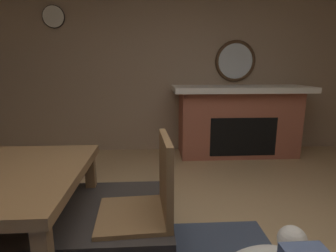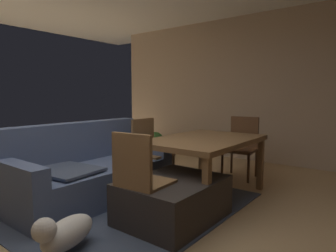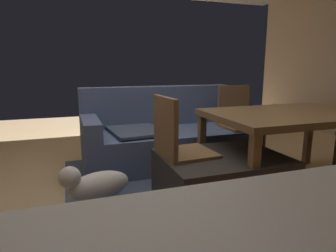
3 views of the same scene
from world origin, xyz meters
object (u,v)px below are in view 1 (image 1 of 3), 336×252
at_px(dining_chair_west, 148,201).
at_px(wall_clock, 54,17).
at_px(tv_remote, 108,208).
at_px(round_wall_mirror, 235,61).
at_px(ottoman_coffee_table, 95,237).
at_px(fireplace, 238,120).

bearing_deg(dining_chair_west, wall_clock, -62.73).
bearing_deg(tv_remote, round_wall_mirror, -144.01).
bearing_deg(ottoman_coffee_table, tv_remote, 165.16).
xyz_separation_m(tv_remote, dining_chair_west, (-0.27, 0.09, 0.09)).
xyz_separation_m(round_wall_mirror, dining_chair_west, (1.33, 2.69, -0.90)).
distance_m(ottoman_coffee_table, tv_remote, 0.25).
bearing_deg(ottoman_coffee_table, wall_clock, -68.47).
relative_size(round_wall_mirror, dining_chair_west, 0.68).
height_order(round_wall_mirror, ottoman_coffee_table, round_wall_mirror).
distance_m(tv_remote, wall_clock, 3.27).
height_order(fireplace, ottoman_coffee_table, fireplace).
distance_m(fireplace, round_wall_mirror, 0.93).
xyz_separation_m(fireplace, wall_clock, (2.72, -0.29, 1.51)).
bearing_deg(fireplace, ottoman_coffee_table, 53.42).
bearing_deg(fireplace, dining_chair_west, 61.03).
distance_m(fireplace, dining_chair_west, 2.75).
relative_size(ottoman_coffee_table, dining_chair_west, 1.11).
height_order(tv_remote, dining_chair_west, dining_chair_west).
relative_size(round_wall_mirror, ottoman_coffee_table, 0.62).
distance_m(round_wall_mirror, wall_clock, 2.79).
xyz_separation_m(fireplace, round_wall_mirror, (0.00, -0.29, 0.89)).
bearing_deg(fireplace, wall_clock, -6.01).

